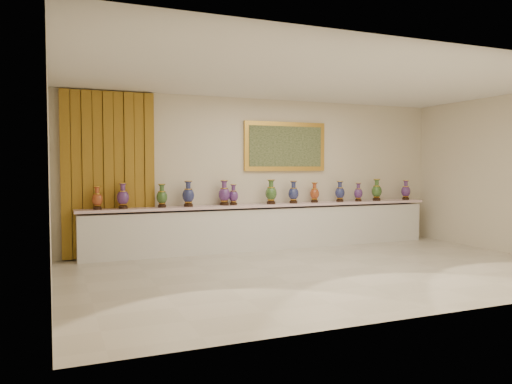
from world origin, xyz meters
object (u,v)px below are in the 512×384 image
vase_1 (123,197)px  vase_2 (162,197)px  vase_0 (97,199)px  counter (268,227)px

vase_1 → vase_2: bearing=1.4°
vase_0 → vase_2: vase_2 is taller
counter → vase_0: vase_0 is taller
counter → vase_0: size_ratio=18.05×
vase_1 → vase_2: size_ratio=1.07×
vase_2 → counter: bearing=0.5°
vase_1 → vase_2: 0.70m
counter → vase_1: (-2.81, -0.04, 0.67)m
counter → vase_0: 3.31m
vase_0 → vase_2: bearing=0.8°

